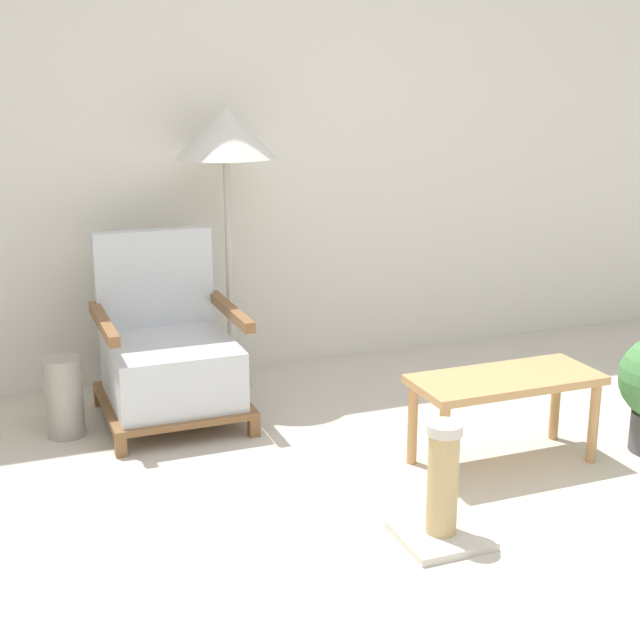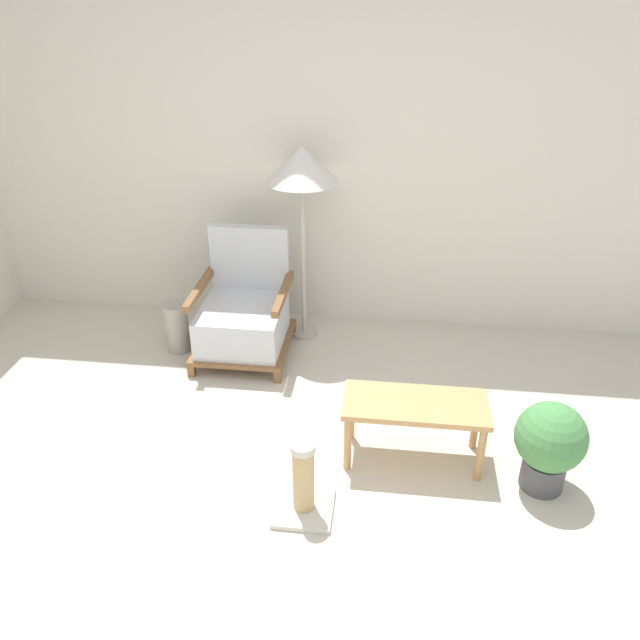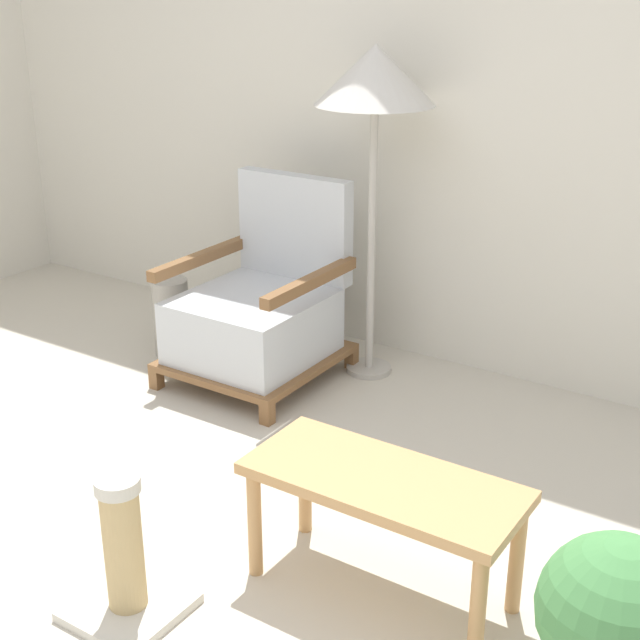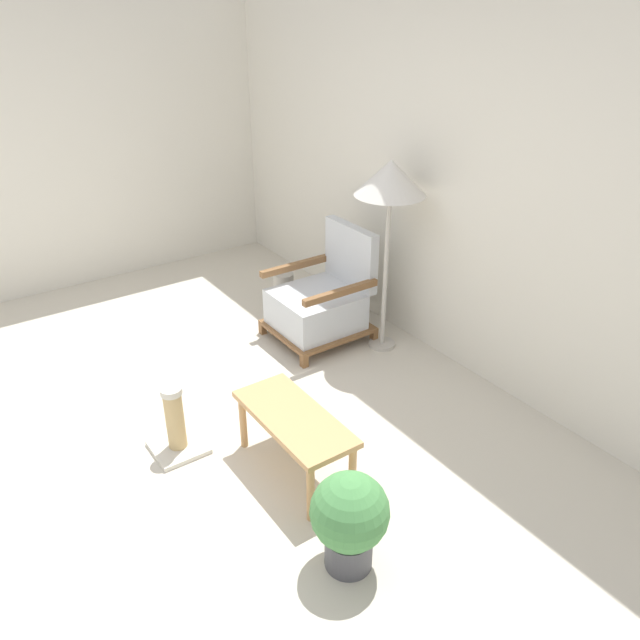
% 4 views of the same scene
% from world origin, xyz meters
% --- Properties ---
extents(ground_plane, '(14.00, 14.00, 0.00)m').
position_xyz_m(ground_plane, '(0.00, 0.00, 0.00)').
color(ground_plane, beige).
extents(wall_back, '(8.00, 0.06, 2.70)m').
position_xyz_m(wall_back, '(0.00, 2.40, 1.35)').
color(wall_back, silver).
rests_on(wall_back, ground_plane).
extents(armchair, '(0.67, 0.72, 0.89)m').
position_xyz_m(armchair, '(-0.61, 1.76, 0.31)').
color(armchair, brown).
rests_on(armchair, ground_plane).
extents(floor_lamp, '(0.51, 0.51, 1.47)m').
position_xyz_m(floor_lamp, '(-0.21, 2.07, 1.31)').
color(floor_lamp, '#B7B2A8').
rests_on(floor_lamp, ground_plane).
extents(coffee_table, '(0.81, 0.35, 0.40)m').
position_xyz_m(coffee_table, '(0.62, 0.72, 0.34)').
color(coffee_table, tan).
rests_on(coffee_table, ground_plane).
extents(vase, '(0.17, 0.17, 0.38)m').
position_xyz_m(vase, '(-1.12, 1.72, 0.19)').
color(vase, '#9E998E').
rests_on(vase, ground_plane).
extents(potted_plant, '(0.38, 0.38, 0.53)m').
position_xyz_m(potted_plant, '(1.33, 0.58, 0.31)').
color(potted_plant, '#4C4C51').
rests_on(potted_plant, ground_plane).
extents(scratching_post, '(0.31, 0.31, 0.45)m').
position_xyz_m(scratching_post, '(0.05, 0.23, 0.17)').
color(scratching_post, beige).
rests_on(scratching_post, ground_plane).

